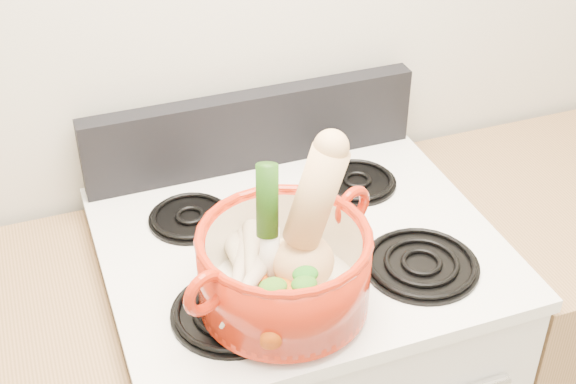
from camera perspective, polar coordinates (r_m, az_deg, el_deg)
name	(u,v)px	position (r m, az deg, el deg)	size (l,w,h in m)	color
wall_back	(241,12)	(1.73, -3.33, 12.68)	(3.50, 0.02, 2.60)	beige
cooktop	(300,245)	(1.63, 0.82, -3.82)	(0.78, 0.67, 0.03)	white
control_backsplash	(252,130)	(1.80, -2.58, 4.44)	(0.76, 0.05, 0.18)	black
burner_front_left	(233,311)	(1.45, -3.97, -8.44)	(0.22, 0.22, 0.02)	black
burner_front_right	(421,263)	(1.57, 9.47, -5.03)	(0.22, 0.22, 0.02)	black
burner_back_left	(190,217)	(1.68, -6.97, -1.75)	(0.17, 0.17, 0.02)	black
burner_back_right	(357,181)	(1.78, 4.94, 0.80)	(0.17, 0.17, 0.02)	black
dutch_oven	(284,269)	(1.41, -0.28, -5.52)	(0.30, 0.30, 0.15)	#AB1F0A
pot_handle_left	(205,293)	(1.29, -5.90, -7.15)	(0.08, 0.08, 0.02)	#AB1F0A
pot_handle_right	(352,206)	(1.47, 4.60, -1.03)	(0.08, 0.08, 0.02)	#AB1F0A
squash	(304,221)	(1.36, 1.15, -2.06)	(0.12, 0.12, 0.28)	#DBB170
leek	(269,226)	(1.37, -1.34, -2.43)	(0.04, 0.04, 0.25)	silver
ginger	(290,252)	(1.47, 0.16, -4.29)	(0.09, 0.06, 0.05)	tan
parsnip_0	(246,272)	(1.43, -3.04, -5.70)	(0.05, 0.05, 0.24)	beige
parsnip_1	(237,285)	(1.41, -3.66, -6.61)	(0.04, 0.04, 0.19)	beige
parsnip_2	(247,257)	(1.45, -2.90, -4.64)	(0.04, 0.04, 0.17)	beige
parsnip_3	(243,292)	(1.38, -3.22, -7.11)	(0.03, 0.03, 0.16)	beige
parsnip_4	(251,263)	(1.42, -2.63, -5.10)	(0.04, 0.04, 0.19)	beige
carrot_0	(274,293)	(1.40, -1.03, -7.20)	(0.03, 0.03, 0.17)	#DC5A0B
carrot_1	(267,306)	(1.37, -1.50, -8.13)	(0.04, 0.04, 0.17)	#CF440A
carrot_2	(288,288)	(1.38, -0.02, -6.88)	(0.03, 0.03, 0.18)	#C9560A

